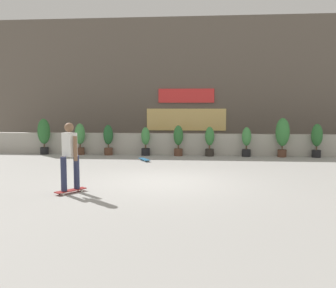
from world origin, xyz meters
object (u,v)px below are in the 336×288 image
potted_plant_6 (246,141)px  skater_by_wall_left (70,154)px  potted_plant_7 (283,134)px  skateboard_near_camera (144,159)px  potted_plant_2 (108,138)px  potted_plant_4 (178,139)px  potted_plant_8 (317,138)px  potted_plant_0 (44,133)px  potted_plant_5 (210,140)px  potted_plant_3 (146,141)px  potted_plant_1 (80,137)px

potted_plant_6 → skater_by_wall_left: bearing=-124.8°
potted_plant_7 → skateboard_near_camera: (-5.47, -1.62, -0.88)m
potted_plant_2 → potted_plant_4: (3.00, -0.00, -0.01)m
potted_plant_2 → potted_plant_7: (7.26, 0.00, 0.23)m
potted_plant_4 → potted_plant_8: bearing=0.0°
potted_plant_0 → potted_plant_5: potted_plant_0 is taller
potted_plant_3 → skater_by_wall_left: (-0.75, -7.13, 0.31)m
potted_plant_2 → potted_plant_6: 5.82m
potted_plant_2 → potted_plant_4: potted_plant_2 is taller
potted_plant_2 → potted_plant_3: size_ratio=1.08×
potted_plant_1 → potted_plant_7: potted_plant_7 is taller
potted_plant_0 → potted_plant_8: size_ratio=1.13×
potted_plant_5 → potted_plant_8: bearing=0.0°
potted_plant_7 → skateboard_near_camera: potted_plant_7 is taller
potted_plant_2 → potted_plant_5: (4.30, 0.00, -0.05)m
potted_plant_3 → potted_plant_7: potted_plant_7 is taller
potted_plant_2 → potted_plant_5: size_ratio=1.05×
potted_plant_0 → potted_plant_5: size_ratio=1.26×
potted_plant_0 → potted_plant_1: (1.60, -0.00, -0.14)m
potted_plant_5 → potted_plant_7: (2.96, 0.00, 0.28)m
potted_plant_6 → skateboard_near_camera: bearing=-158.0°
potted_plant_1 → potted_plant_8: bearing=0.0°
potted_plant_6 → potted_plant_7: size_ratio=0.76×
potted_plant_7 → potted_plant_3: bearing=180.0°
potted_plant_1 → potted_plant_3: bearing=0.0°
potted_plant_1 → potted_plant_3: size_ratio=1.12×
potted_plant_2 → potted_plant_6: size_ratio=1.06×
potted_plant_0 → potted_plant_8: 11.47m
potted_plant_0 → potted_plant_1: potted_plant_0 is taller
potted_plant_2 → skater_by_wall_left: (0.85, -7.13, 0.23)m
potted_plant_1 → skater_by_wall_left: (2.09, -7.13, 0.18)m
potted_plant_7 → potted_plant_6: bearing=180.0°
potted_plant_4 → potted_plant_1: bearing=180.0°
potted_plant_3 → skateboard_near_camera: 1.73m
potted_plant_0 → potted_plant_4: (5.83, -0.00, -0.20)m
potted_plant_4 → potted_plant_7: 4.27m
potted_plant_3 → skater_by_wall_left: size_ratio=0.70×
potted_plant_2 → potted_plant_4: 3.00m
potted_plant_3 → potted_plant_8: bearing=-0.0°
potted_plant_0 → skateboard_near_camera: potted_plant_0 is taller
potted_plant_8 → skater_by_wall_left: (-7.78, -7.13, 0.17)m
potted_plant_3 → skateboard_near_camera: (0.19, -1.62, -0.57)m
skater_by_wall_left → potted_plant_6: bearing=55.2°
potted_plant_0 → potted_plant_1: size_ratio=1.15×
potted_plant_3 → potted_plant_4: bearing=-0.0°
potted_plant_7 → potted_plant_2: bearing=180.0°
potted_plant_4 → potted_plant_6: size_ratio=1.05×
potted_plant_8 → potted_plant_5: bearing=180.0°
potted_plant_1 → potted_plant_3: (2.84, 0.00, -0.13)m
potted_plant_4 → skater_by_wall_left: (-2.14, -7.13, 0.24)m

